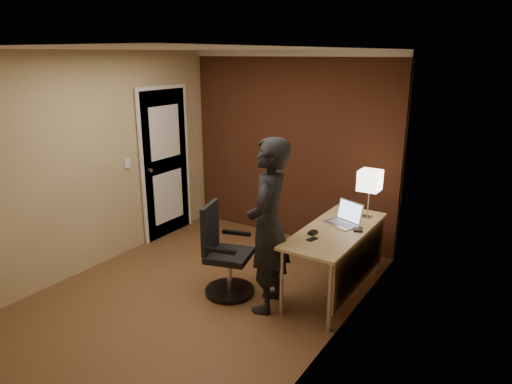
# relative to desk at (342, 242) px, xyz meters

# --- Properties ---
(room) EXTENTS (4.00, 4.00, 4.00)m
(room) POSITION_rel_desk_xyz_m (-1.53, 0.76, 0.77)
(room) COLOR brown
(room) RESTS_ON ground
(desk) EXTENTS (0.60, 1.50, 0.73)m
(desk) POSITION_rel_desk_xyz_m (0.00, 0.00, 0.00)
(desk) COLOR tan
(desk) RESTS_ON ground
(desk_lamp) EXTENTS (0.22, 0.22, 0.54)m
(desk_lamp) POSITION_rel_desk_xyz_m (0.08, 0.50, 0.55)
(desk_lamp) COLOR silver
(desk_lamp) RESTS_ON desk
(laptop) EXTENTS (0.40, 0.36, 0.23)m
(laptop) POSITION_rel_desk_xyz_m (-0.05, 0.20, 0.19)
(laptop) COLOR silver
(laptop) RESTS_ON desk
(mouse) EXTENTS (0.07, 0.11, 0.03)m
(mouse) POSITION_rel_desk_xyz_m (-0.21, -0.26, 0.14)
(mouse) COLOR black
(mouse) RESTS_ON desk
(phone) EXTENTS (0.09, 0.13, 0.01)m
(phone) POSITION_rel_desk_xyz_m (-0.16, -0.39, 0.13)
(phone) COLOR black
(phone) RESTS_ON desk
(wallet) EXTENTS (0.12, 0.13, 0.02)m
(wallet) POSITION_rel_desk_xyz_m (0.14, 0.08, 0.14)
(wallet) COLOR black
(wallet) RESTS_ON desk
(office_chair) EXTENTS (0.54, 0.60, 0.96)m
(office_chair) POSITION_rel_desk_xyz_m (-1.05, -0.63, -0.18)
(office_chair) COLOR black
(office_chair) RESTS_ON ground
(person) EXTENTS (0.57, 0.72, 1.73)m
(person) POSITION_rel_desk_xyz_m (-0.52, -0.61, 0.26)
(person) COLOR black
(person) RESTS_ON ground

